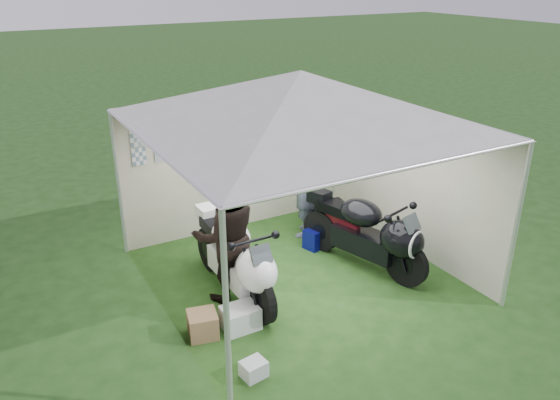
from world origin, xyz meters
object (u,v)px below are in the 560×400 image
Objects in this scene: canopy_tent at (299,103)px; motorcycle_white at (237,258)px; motorcycle_black at (370,232)px; crate_2 at (254,369)px; paddock_stand at (317,237)px; equipment_box at (330,217)px; person_dark_jacket at (226,236)px; crate_0 at (240,318)px; person_blue_jacket at (305,183)px; crate_1 at (203,325)px.

canopy_tent reaches higher than motorcycle_white.
motorcycle_black reaches higher than crate_2.
paddock_stand is at bearing 21.12° from motorcycle_white.
canopy_tent is at bearing -141.77° from equipment_box.
canopy_tent is 1.99m from person_dark_jacket.
motorcycle_white is at bearing 66.83° from crate_0.
motorcycle_black is 1.19× the size of person_blue_jacket.
paddock_stand is 0.96× the size of crate_0.
motorcycle_white is 1.05m from crate_1.
motorcycle_white reaches higher than equipment_box.
person_blue_jacket reaches higher than crate_1.
paddock_stand is 2.46m from crate_0.
paddock_stand is 2.13m from person_dark_jacket.
person_blue_jacket is at bearing 162.25° from equipment_box.
canopy_tent is 13.26× the size of paddock_stand.
canopy_tent reaches higher than person_blue_jacket.
paddock_stand is (1.75, 0.72, -0.45)m from motorcycle_white.
person_blue_jacket is at bearing 81.75° from paddock_stand.
equipment_box is at bearing 43.18° from crate_2.
crate_1 is 1.31× the size of crate_2.
person_blue_jacket is 5.24× the size of crate_1.
person_blue_jacket is at bearing 41.87° from crate_0.
canopy_tent is at bearing 3.19° from person_blue_jacket.
equipment_box is at bearing 111.64° from person_blue_jacket.
crate_2 is (-2.37, -2.77, -0.82)m from person_blue_jacket.
equipment_box is (1.27, 1.00, -2.32)m from canopy_tent.
paddock_stand is 1.22× the size of crate_1.
equipment_box is at bearing 64.39° from motorcycle_black.
paddock_stand is 0.83× the size of equipment_box.
motorcycle_white is 4.30× the size of equipment_box.
person_blue_jacket is 2.94m from crate_0.
crate_0 is (-2.31, -0.40, -0.46)m from motorcycle_black.
canopy_tent is 2.25m from motorcycle_black.
motorcycle_black is 2.84m from crate_1.
crate_1 is at bearing 169.35° from crate_0.
paddock_stand is 0.64m from equipment_box.
crate_1 is at bearing -15.65° from person_blue_jacket.
motorcycle_black is 2.20m from person_dark_jacket.
crate_0 is at bearing 87.53° from person_dark_jacket.
crate_2 is at bearing -133.27° from canopy_tent.
canopy_tent is at bearing 4.38° from motorcycle_white.
paddock_stand is at bearing -143.48° from equipment_box.
person_dark_jacket reaches higher than equipment_box.
person_dark_jacket is at bearing 148.32° from motorcycle_white.
person_dark_jacket is at bearing 75.28° from crate_2.
paddock_stand is at bearing 39.34° from canopy_tent.
person_dark_jacket is (-2.15, 0.33, 0.32)m from motorcycle_black.
canopy_tent is 2.85m from crate_0.
canopy_tent is 3.34m from crate_2.
paddock_stand is at bearing 31.14° from person_blue_jacket.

